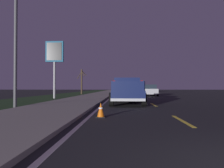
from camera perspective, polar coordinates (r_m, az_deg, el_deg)
name	(u,v)px	position (r m, az deg, el deg)	size (l,w,h in m)	color
ground	(136,95)	(29.28, 7.06, -3.25)	(144.00, 144.00, 0.00)	black
sidewalk_shoulder	(98,95)	(29.42, -4.09, -3.13)	(108.00, 4.00, 0.12)	gray
grass_verge	(65,95)	(30.44, -13.49, -3.14)	(108.00, 6.00, 0.01)	#1E3819
lane_markings	(119,95)	(31.40, 2.12, -3.10)	(108.00, 3.54, 0.01)	yellow
pickup_truck	(127,91)	(14.34, 4.33, -2.00)	(5.43, 2.30, 1.87)	#141E4C
sedan_green	(124,89)	(36.84, 3.49, -1.57)	(4.44, 2.09, 1.54)	#14592D
sedan_red	(125,90)	(29.82, 3.67, -1.71)	(4.43, 2.07, 1.54)	maroon
sedan_silver	(149,90)	(27.48, 10.73, -1.76)	(4.42, 2.06, 1.54)	#B2B5BA
gas_price_sign	(55,56)	(21.97, -16.28, 7.80)	(0.27, 1.90, 6.06)	#99999E
street_light_near	(21,20)	(12.75, -24.91, 16.37)	(0.36, 1.97, 8.25)	#4C4C51
bare_tree_far	(82,81)	(34.39, -8.77, 0.91)	(1.70, 1.74, 4.27)	#423323
traffic_cone_near	(101,110)	(7.73, -3.27, -7.53)	(0.36, 0.36, 0.58)	black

